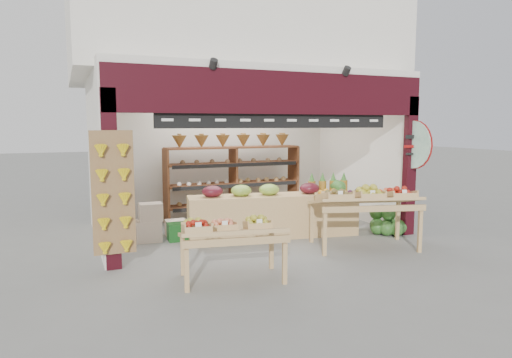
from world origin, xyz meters
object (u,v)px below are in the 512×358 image
at_px(refrigerator, 115,184).
at_px(cardboard_stack, 162,226).
at_px(back_shelving, 233,166).
at_px(display_table_left, 224,230).
at_px(mid_counter, 273,214).
at_px(display_table_right, 364,198).
at_px(watermelon_pile, 386,223).

height_order(refrigerator, cardboard_stack, refrigerator).
relative_size(back_shelving, display_table_left, 2.01).
height_order(refrigerator, display_table_left, refrigerator).
distance_m(mid_counter, display_table_right, 1.78).
bearing_deg(cardboard_stack, mid_counter, -15.85).
bearing_deg(watermelon_pile, cardboard_stack, 163.41).
height_order(back_shelving, cardboard_stack, back_shelving).
relative_size(back_shelving, cardboard_stack, 3.09).
bearing_deg(display_table_right, back_shelving, 111.73).
distance_m(refrigerator, mid_counter, 3.39).
height_order(display_table_left, watermelon_pile, display_table_left).
bearing_deg(refrigerator, display_table_right, -34.32).
bearing_deg(refrigerator, display_table_left, -68.35).
height_order(back_shelving, mid_counter, back_shelving).
height_order(mid_counter, display_table_left, mid_counter).
bearing_deg(watermelon_pile, display_table_left, -161.65).
bearing_deg(watermelon_pile, display_table_right, -147.70).
relative_size(display_table_right, watermelon_pile, 2.74).
height_order(refrigerator, watermelon_pile, refrigerator).
bearing_deg(refrigerator, back_shelving, 2.59).
xyz_separation_m(cardboard_stack, display_table_right, (3.13, -1.87, 0.62)).
xyz_separation_m(cardboard_stack, mid_counter, (2.01, -0.57, 0.18)).
height_order(cardboard_stack, mid_counter, mid_counter).
xyz_separation_m(back_shelving, display_table_left, (-1.51, -3.76, -0.51)).
xyz_separation_m(display_table_left, display_table_right, (2.76, 0.61, 0.18)).
bearing_deg(watermelon_pile, back_shelving, 132.13).
xyz_separation_m(cardboard_stack, display_table_left, (0.37, -2.49, 0.43)).
xyz_separation_m(refrigerator, mid_counter, (2.66, -2.04, -0.47)).
relative_size(back_shelving, refrigerator, 1.70).
height_order(refrigerator, mid_counter, refrigerator).
height_order(cardboard_stack, display_table_right, display_table_right).
bearing_deg(display_table_right, watermelon_pile, 32.30).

